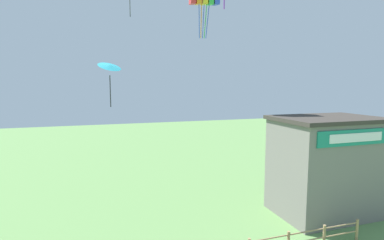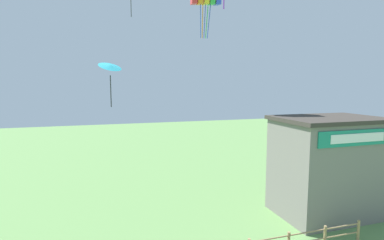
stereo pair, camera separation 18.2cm
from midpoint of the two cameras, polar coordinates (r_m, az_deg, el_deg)
The scene contains 2 objects.
seaside_building at distance 20.98m, azimuth 24.58°, elevation -7.93°, with size 6.47×4.53×6.23m.
kite_cyan_delta at distance 15.69m, azimuth -15.02°, elevation 9.76°, with size 1.51×1.48×2.33m.
Camera 2 is at (-4.25, -4.77, 8.20)m, focal length 28.00 mm.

